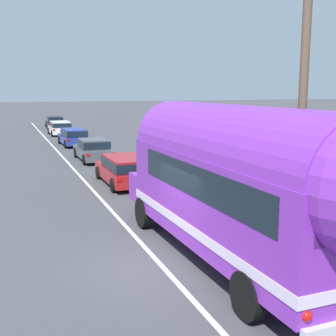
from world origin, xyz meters
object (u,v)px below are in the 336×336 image
utility_pole (303,92)px  painted_bus (242,180)px  car_lead (125,168)px  car_second (94,149)px  car_fourth (60,127)px  car_third (73,136)px  car_fifth (55,122)px

utility_pole → painted_bus: utility_pole is taller
utility_pole → car_lead: bearing=102.7°
car_second → car_fourth: size_ratio=1.07×
car_lead → car_fourth: (-0.06, 24.39, -0.01)m
painted_bus → car_third: 26.42m
car_fourth → car_fifth: size_ratio=0.93×
car_lead → painted_bus: bearing=-89.4°
utility_pole → car_third: utility_pole is taller
utility_pole → painted_bus: size_ratio=0.78×
painted_bus → car_second: 18.57m
painted_bus → car_lead: bearing=90.6°
painted_bus → car_second: painted_bus is taller
car_lead → car_second: size_ratio=1.00×
painted_bus → car_fifth: (0.18, 43.06, -1.52)m
car_second → car_fourth: (-0.07, 16.62, 0.04)m
utility_pole → car_second: 18.38m
painted_bus → car_third: (-0.19, 26.38, -1.52)m
utility_pole → car_fifth: utility_pole is taller
car_second → car_fifth: bearing=89.3°
car_fifth → painted_bus: bearing=-90.2°
utility_pole → car_fifth: size_ratio=1.84×
car_second → car_lead: bearing=-90.1°
utility_pole → car_third: 26.09m
car_lead → car_second: bearing=89.9°
car_third → car_fourth: (0.01, 8.74, -0.00)m
car_lead → car_second: 7.78m
car_second → car_fifth: 24.56m
car_second → car_third: size_ratio=1.03×
painted_bus → car_lead: painted_bus is taller
painted_bus → car_third: bearing=90.4°
car_second → car_fourth: 16.62m
car_lead → car_fifth: 32.33m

